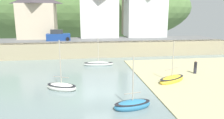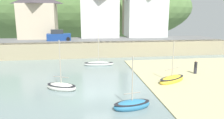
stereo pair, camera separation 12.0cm
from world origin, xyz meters
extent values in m
cube|color=gray|center=(0.00, 0.00, -0.03)|extent=(48.00, 40.00, 0.06)
cube|color=tan|center=(0.00, 17.00, 1.20)|extent=(48.00, 2.40, 2.40)
cube|color=#606060|center=(0.00, 20.70, 2.35)|extent=(48.00, 9.00, 0.10)
ellipsoid|color=#597E42|center=(-3.95, 55.20, 8.89)|extent=(80.00, 44.00, 25.40)
cube|color=beige|center=(-9.48, 25.20, 5.63)|extent=(6.72, 5.72, 6.47)
cube|color=silver|center=(2.26, 25.20, 6.16)|extent=(7.33, 4.77, 7.52)
cube|color=white|center=(11.67, 25.20, 6.59)|extent=(7.79, 5.43, 8.37)
cube|color=gray|center=(9.27, 29.20, 7.09)|extent=(2.80, 2.80, 9.37)
ellipsoid|color=teal|center=(2.39, -3.23, 0.23)|extent=(3.16, 1.81, 0.85)
ellipsoid|color=black|center=(2.39, -3.23, 0.47)|extent=(3.09, 1.77, 0.12)
cylinder|color=#B2A893|center=(2.39, -3.23, 2.37)|extent=(0.09, 0.09, 3.43)
cylinder|color=gray|center=(2.39, -3.23, 1.22)|extent=(1.35, 0.34, 0.07)
ellipsoid|color=white|center=(0.93, 10.99, 0.18)|extent=(4.21, 1.47, 0.67)
ellipsoid|color=black|center=(0.93, 10.99, 0.37)|extent=(4.12, 1.44, 0.12)
cylinder|color=#B2A893|center=(0.93, 10.99, 2.76)|extent=(0.09, 0.09, 4.49)
cylinder|color=gray|center=(0.93, 10.99, 1.13)|extent=(2.47, 0.27, 0.07)
ellipsoid|color=silver|center=(-3.33, 1.75, 0.22)|extent=(3.31, 2.54, 0.81)
ellipsoid|color=black|center=(-3.33, 1.75, 0.45)|extent=(3.25, 2.49, 0.12)
cylinder|color=#B2A893|center=(-3.33, 1.75, 2.68)|extent=(0.09, 0.09, 4.11)
cylinder|color=gray|center=(-3.33, 1.75, 1.24)|extent=(1.48, 0.77, 0.07)
ellipsoid|color=gold|center=(7.95, 2.32, 0.26)|extent=(3.75, 2.88, 0.95)
ellipsoid|color=black|center=(7.95, 2.32, 0.52)|extent=(3.67, 2.83, 0.12)
cylinder|color=#B2A893|center=(7.95, 2.32, 2.56)|extent=(0.09, 0.09, 3.65)
cylinder|color=gray|center=(7.95, 2.32, 1.52)|extent=(1.97, 1.17, 0.07)
cube|color=navy|center=(-5.33, 20.70, 3.00)|extent=(4.24, 2.07, 1.20)
cube|color=#282D33|center=(-5.58, 20.70, 3.95)|extent=(2.23, 1.69, 0.80)
cylinder|color=black|center=(-3.68, 21.50, 2.72)|extent=(0.64, 0.22, 0.64)
cylinder|color=black|center=(-3.68, 19.90, 2.72)|extent=(0.64, 0.22, 0.64)
cylinder|color=black|center=(-6.98, 21.50, 2.72)|extent=(0.64, 0.22, 0.64)
cylinder|color=black|center=(-6.98, 19.90, 2.72)|extent=(0.64, 0.22, 0.64)
cube|color=#282833|center=(11.93, 4.83, 0.51)|extent=(0.28, 0.20, 0.82)
cylinder|color=black|center=(11.93, 4.83, 1.21)|extent=(0.34, 0.34, 0.58)
sphere|color=#D1A889|center=(11.93, 4.83, 1.61)|extent=(0.22, 0.22, 0.22)
camera|label=1|loc=(-1.33, -18.15, 7.13)|focal=34.48mm
camera|label=2|loc=(-1.21, -18.16, 7.13)|focal=34.48mm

